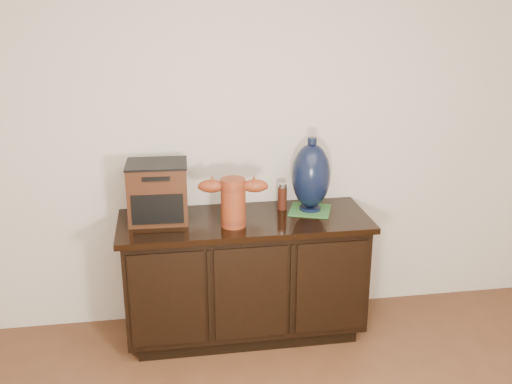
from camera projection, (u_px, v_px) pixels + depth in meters
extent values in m
plane|color=beige|center=(237.00, 117.00, 3.56)|extent=(4.50, 0.00, 4.50)
cube|color=black|center=(245.00, 326.00, 3.72)|extent=(1.29, 0.45, 0.08)
cube|color=black|center=(245.00, 273.00, 3.60)|extent=(1.40, 0.50, 0.64)
cube|color=black|center=(244.00, 221.00, 3.49)|extent=(1.46, 0.56, 0.03)
cube|color=black|center=(167.00, 300.00, 3.29)|extent=(0.41, 0.01, 0.56)
cube|color=black|center=(251.00, 293.00, 3.36)|extent=(0.41, 0.01, 0.56)
cube|color=black|center=(331.00, 287.00, 3.43)|extent=(0.41, 0.01, 0.56)
cylinder|color=maroon|center=(233.00, 203.00, 3.33)|extent=(0.16, 0.16, 0.28)
cylinder|color=#40130C|center=(233.00, 220.00, 3.36)|extent=(0.16, 0.16, 0.03)
cylinder|color=#40130C|center=(233.00, 187.00, 3.30)|extent=(0.16, 0.16, 0.03)
ellipsoid|color=maroon|center=(211.00, 186.00, 3.30)|extent=(0.16, 0.09, 0.07)
ellipsoid|color=maroon|center=(255.00, 186.00, 3.30)|extent=(0.16, 0.09, 0.07)
cube|color=#391B0E|center=(158.00, 193.00, 3.41)|extent=(0.34, 0.28, 0.33)
cube|color=black|center=(158.00, 209.00, 3.30)|extent=(0.28, 0.02, 0.17)
cube|color=black|center=(156.00, 164.00, 3.36)|extent=(0.35, 0.29, 0.01)
cube|color=#2F662E|center=(310.00, 210.00, 3.61)|extent=(0.31, 0.31, 0.01)
cylinder|color=black|center=(310.00, 208.00, 3.60)|extent=(0.13, 0.13, 0.02)
ellipsoid|color=black|center=(311.00, 176.00, 3.54)|extent=(0.29, 0.29, 0.39)
cylinder|color=black|center=(312.00, 141.00, 3.47)|extent=(0.05, 0.05, 0.04)
cylinder|color=#5A1C0F|center=(282.00, 198.00, 3.61)|extent=(0.06, 0.06, 0.14)
cylinder|color=silver|center=(282.00, 185.00, 3.58)|extent=(0.05, 0.05, 0.02)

